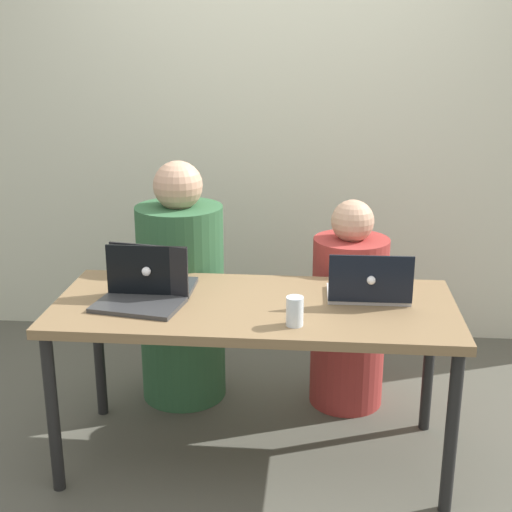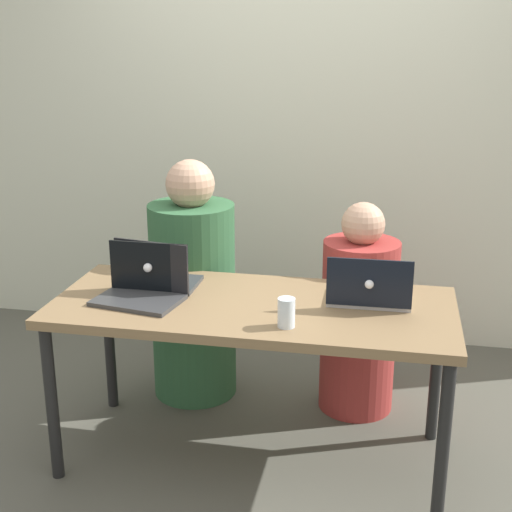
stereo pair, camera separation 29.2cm
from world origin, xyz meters
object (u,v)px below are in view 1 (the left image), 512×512
(person_on_left, at_px, (182,296))
(water_glass_right, at_px, (295,313))
(laptop_back_left, at_px, (152,281))
(laptop_front_left, at_px, (142,292))
(laptop_back_right, at_px, (369,289))
(person_on_right, at_px, (349,316))

(person_on_left, relative_size, water_glass_right, 10.63)
(person_on_left, xyz_separation_m, laptop_back_left, (-0.03, -0.44, 0.23))
(laptop_front_left, height_order, water_glass_right, laptop_front_left)
(laptop_back_right, relative_size, laptop_back_left, 1.00)
(person_on_right, height_order, laptop_back_right, person_on_right)
(person_on_right, bearing_deg, person_on_left, -12.48)
(laptop_front_left, relative_size, laptop_back_left, 1.11)
(person_on_right, height_order, water_glass_right, person_on_right)
(laptop_back_right, height_order, laptop_back_left, laptop_back_left)
(laptop_back_right, xyz_separation_m, laptop_front_left, (-0.92, -0.12, 0.00))
(person_on_left, distance_m, water_glass_right, 0.98)
(person_on_right, distance_m, water_glass_right, 0.85)
(laptop_front_left, bearing_deg, water_glass_right, -5.26)
(person_on_left, height_order, person_on_right, person_on_left)
(water_glass_right, bearing_deg, person_on_right, 72.35)
(water_glass_right, bearing_deg, laptop_front_left, 164.80)
(water_glass_right, bearing_deg, laptop_back_right, 45.05)
(laptop_back_left, distance_m, water_glass_right, 0.69)
(laptop_back_right, bearing_deg, person_on_right, -83.92)
(person_on_left, xyz_separation_m, person_on_right, (0.82, 0.00, -0.08))
(person_on_left, xyz_separation_m, laptop_back_right, (0.88, -0.46, 0.23))
(person_on_left, height_order, laptop_back_right, person_on_left)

